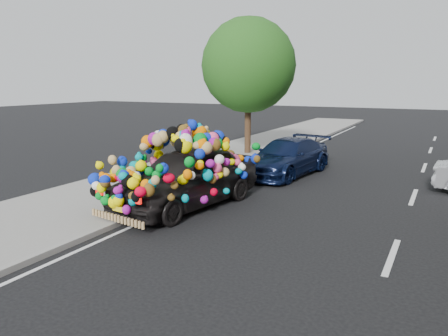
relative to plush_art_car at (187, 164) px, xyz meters
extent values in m
plane|color=black|center=(1.80, -1.17, -1.16)|extent=(100.00, 100.00, 0.00)
cube|color=gray|center=(-2.50, -1.17, -1.10)|extent=(4.00, 60.00, 0.12)
cube|color=gray|center=(-0.55, -1.17, -1.10)|extent=(0.15, 60.00, 0.13)
cylinder|color=#332114|center=(-2.00, 8.33, 0.20)|extent=(0.28, 0.28, 2.73)
sphere|color=#225416|center=(-2.00, 8.33, 2.87)|extent=(4.20, 4.20, 4.20)
imported|color=black|center=(0.00, 0.00, -0.36)|extent=(2.60, 4.94, 1.60)
cube|color=red|center=(-1.00, -2.24, -0.38)|extent=(0.23, 0.09, 0.14)
cube|color=red|center=(0.27, -2.44, -0.38)|extent=(0.23, 0.09, 0.14)
cube|color=yellow|center=(-0.37, -2.35, -0.68)|extent=(0.34, 0.09, 0.12)
imported|color=black|center=(1.02, 5.11, -0.51)|extent=(2.43, 4.68, 1.29)
camera|label=1|loc=(6.19, -9.70, 2.17)|focal=35.00mm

